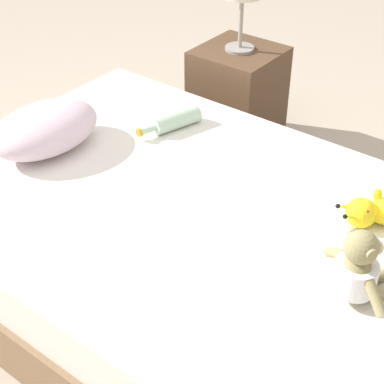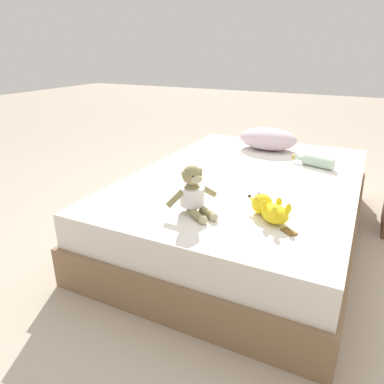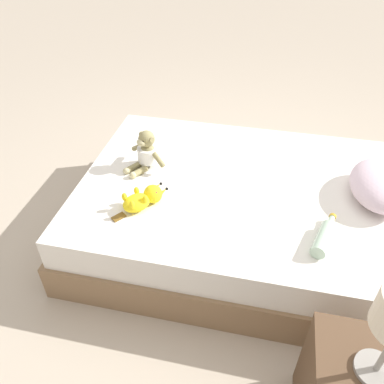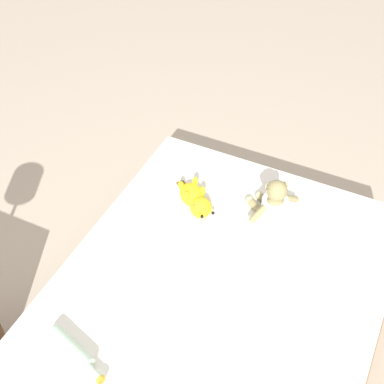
{
  "view_description": "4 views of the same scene",
  "coord_description": "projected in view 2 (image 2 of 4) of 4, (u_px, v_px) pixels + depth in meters",
  "views": [
    {
      "loc": [
        -1.32,
        -1.02,
        1.66
      ],
      "look_at": [
        0.0,
        0.0,
        0.46
      ],
      "focal_mm": 57.18,
      "sensor_mm": 36.0,
      "label": 1
    },
    {
      "loc": [
        0.64,
        -2.07,
        1.16
      ],
      "look_at": [
        -0.07,
        -0.63,
        0.51
      ],
      "focal_mm": 33.61,
      "sensor_mm": 36.0,
      "label": 2
    },
    {
      "loc": [
        1.76,
        0.04,
        1.77
      ],
      "look_at": [
        0.19,
        -0.3,
        0.46
      ],
      "focal_mm": 36.55,
      "sensor_mm": 36.0,
      "label": 3
    },
    {
      "loc": [
        -0.5,
        1.12,
        2.3
      ],
      "look_at": [
        0.32,
        -0.57,
        0.47
      ],
      "focal_mm": 51.28,
      "sensor_mm": 36.0,
      "label": 4
    }
  ],
  "objects": [
    {
      "name": "plush_yellow_creature",
      "position": [
        269.0,
        209.0,
        1.68
      ],
      "size": [
        0.29,
        0.25,
        0.1
      ],
      "color": "yellow",
      "rests_on": "bed"
    },
    {
      "name": "pillow",
      "position": [
        268.0,
        139.0,
        2.81
      ],
      "size": [
        0.47,
        0.34,
        0.17
      ],
      "color": "silver",
      "rests_on": "bed"
    },
    {
      "name": "glass_bottle",
      "position": [
        317.0,
        162.0,
        2.41
      ],
      "size": [
        0.29,
        0.14,
        0.07
      ],
      "color": "#B2D1B7",
      "rests_on": "bed"
    },
    {
      "name": "ground_plane",
      "position": [
        243.0,
        232.0,
        2.42
      ],
      "size": [
        16.0,
        16.0,
        0.0
      ],
      "primitive_type": "plane",
      "color": "#B7A893"
    },
    {
      "name": "bed",
      "position": [
        245.0,
        205.0,
        2.34
      ],
      "size": [
        1.36,
        1.98,
        0.41
      ],
      "color": "#846647",
      "rests_on": "ground_plane"
    },
    {
      "name": "plush_monkey",
      "position": [
        193.0,
        193.0,
        1.73
      ],
      "size": [
        0.25,
        0.26,
        0.24
      ],
      "color": "#8E8456",
      "rests_on": "bed"
    }
  ]
}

